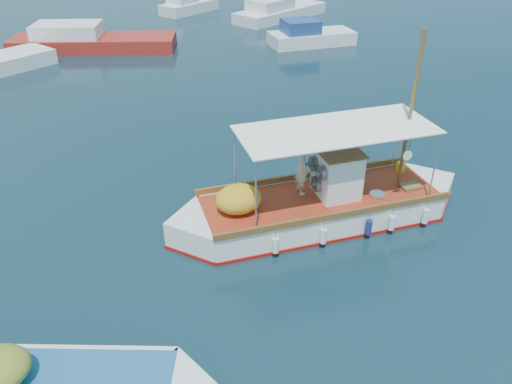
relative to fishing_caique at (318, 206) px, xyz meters
name	(u,v)px	position (x,y,z in m)	size (l,w,h in m)	color
ground	(300,219)	(-0.45, 0.29, -0.50)	(160.00, 160.00, 0.00)	black
fishing_caique	(318,206)	(0.00, 0.00, 0.00)	(9.24, 3.30, 5.67)	white
bg_boat_n	(89,42)	(-3.64, 22.09, -0.01)	(10.26, 6.22, 1.80)	maroon
bg_boat_ne	(309,37)	(9.42, 17.58, -0.01)	(5.57, 2.73, 1.80)	silver
bg_boat_e	(278,12)	(10.89, 25.10, -0.01)	(8.49, 5.59, 1.80)	silver
bg_boat_far_n	(188,6)	(5.20, 30.05, -0.01)	(5.31, 4.10, 1.80)	silver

